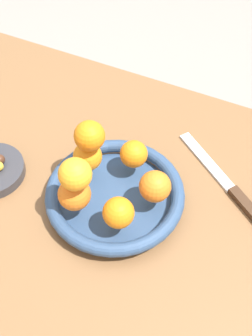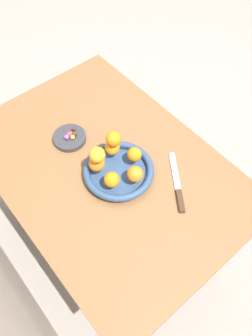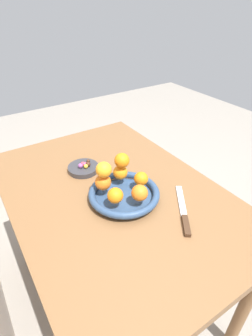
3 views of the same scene
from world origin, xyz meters
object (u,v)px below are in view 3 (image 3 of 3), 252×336
Objects in this scene: candy_ball_0 at (86,166)px; candy_ball_6 at (80,166)px; candy_ball_2 at (84,164)px; orange_3 at (140,193)px; orange_5 at (104,170)px; knife at (184,213)px; orange_6 at (122,160)px; orange_1 at (103,182)px; dining_table at (114,207)px; orange_0 at (120,172)px; candy_ball_1 at (88,164)px; orange_2 at (115,195)px; candy_ball_5 at (83,164)px; candy_ball_4 at (85,164)px; orange_4 at (141,179)px; candy_dish at (83,168)px; candy_ball_3 at (88,161)px; fruit_bowl at (124,194)px.

candy_ball_6 is at bearing 51.10° from candy_ball_0.
orange_3 is at bearing -169.51° from candy_ball_2.
orange_5 is 0.32m from knife.
orange_6 reaches higher than candy_ball_0.
orange_6 is 0.23m from candy_ball_2.
orange_1 is 0.06m from orange_5.
candy_ball_6 reaches higher than candy_ball_2.
dining_table is 0.16m from orange_0.
candy_ball_1 is (0.32, 0.05, -0.04)m from orange_3.
orange_5 is at bearing -161.46° from orange_1.
orange_6 is at bearing 21.51° from knife.
orange_2 is 0.15m from orange_6.
orange_6 reaches higher than orange_3.
dining_table is 19.02× the size of orange_5.
orange_0 is 3.31× the size of candy_ball_2.
orange_0 is at bearing -4.29° from orange_3.
candy_ball_0 is 0.02m from candy_ball_5.
orange_3 reaches higher than orange_2.
orange_1 is 3.67× the size of candy_ball_4.
orange_6 is at bearing -161.17° from candy_ball_1.
orange_6 is at bearing -41.98° from orange_2.
orange_0 is 3.01× the size of candy_ball_0.
orange_4 is 0.10m from orange_6.
orange_2 is at bearing 173.73° from candy_ball_1.
candy_ball_4 is at bearing 9.53° from orange_3.
candy_ball_5 is at bearing 50.00° from candy_ball_1.
orange_5 is at bearing 33.01° from orange_3.
candy_dish is 0.03m from candy_ball_1.
candy_ball_2 is 0.01m from candy_ball_4.
candy_ball_3 reaches higher than knife.
candy_ball_3 is (0.23, -0.04, -0.10)m from orange_5.
orange_4 is 3.34× the size of candy_ball_3.
fruit_bowl is 12.62× the size of candy_ball_6.
orange_2 is at bearing 65.46° from orange_3.
orange_5 is (0.08, -0.00, 0.06)m from orange_2.
orange_2 is 0.30m from candy_ball_4.
candy_ball_4 reaches higher than candy_dish.
candy_ball_0 is (0.24, 0.04, 0.01)m from fruit_bowl.
orange_5 is 2.74× the size of candy_ball_6.
orange_0 reaches higher than orange_4.
orange_5 is at bearing 176.16° from candy_ball_2.
orange_4 is at bearing -156.13° from candy_ball_2.
candy_ball_0 is at bearing 10.41° from fruit_bowl.
candy_ball_2 is at bearing -4.57° from orange_1.
candy_ball_5 is (0.01, 0.02, -0.00)m from candy_ball_1.
dining_table is 0.19m from orange_4.
orange_5 reaches higher than candy_dish.
orange_0 is 0.96× the size of orange_3.
candy_ball_0 is at bearing 11.27° from orange_3.
orange_0 is 0.09m from orange_1.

